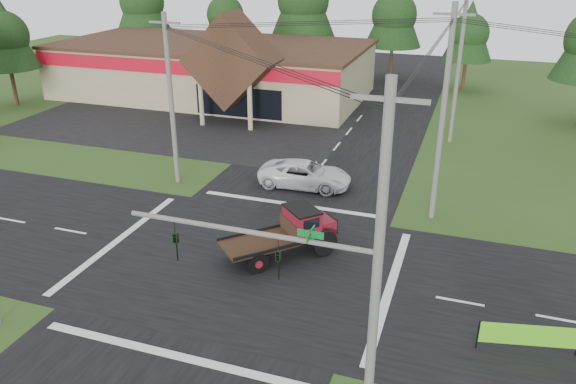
% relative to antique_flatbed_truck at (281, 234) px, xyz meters
% --- Properties ---
extents(ground, '(120.00, 120.00, 0.00)m').
position_rel_antique_flatbed_truck_xyz_m(ground, '(-1.48, -1.20, -1.19)').
color(ground, '#2B4619').
rests_on(ground, ground).
extents(road_ns, '(12.00, 120.00, 0.02)m').
position_rel_antique_flatbed_truck_xyz_m(road_ns, '(-1.48, -1.20, -1.18)').
color(road_ns, black).
rests_on(road_ns, ground).
extents(road_ew, '(120.00, 12.00, 0.02)m').
position_rel_antique_flatbed_truck_xyz_m(road_ew, '(-1.48, -1.20, -1.18)').
color(road_ew, black).
rests_on(road_ew, ground).
extents(parking_apron, '(28.00, 14.00, 0.02)m').
position_rel_antique_flatbed_truck_xyz_m(parking_apron, '(-15.48, 17.80, -1.18)').
color(parking_apron, black).
rests_on(parking_apron, ground).
extents(cvs_building, '(30.40, 18.20, 9.19)m').
position_rel_antique_flatbed_truck_xyz_m(cvs_building, '(-17.18, 28.37, 1.59)').
color(cvs_building, tan).
rests_on(cvs_building, ground).
extents(traffic_signal_mast, '(8.12, 0.24, 7.00)m').
position_rel_antique_flatbed_truck_xyz_m(traffic_signal_mast, '(4.34, -8.70, 3.23)').
color(traffic_signal_mast, '#595651').
rests_on(traffic_signal_mast, ground).
extents(utility_pole_nr, '(2.00, 0.30, 11.00)m').
position_rel_antique_flatbed_truck_xyz_m(utility_pole_nr, '(6.02, -8.70, 4.45)').
color(utility_pole_nr, '#595651').
rests_on(utility_pole_nr, ground).
extents(utility_pole_nw, '(2.00, 0.30, 10.50)m').
position_rel_antique_flatbed_truck_xyz_m(utility_pole_nw, '(-9.48, 6.80, 4.20)').
color(utility_pole_nw, '#595651').
rests_on(utility_pole_nw, ground).
extents(utility_pole_ne, '(2.00, 0.30, 11.50)m').
position_rel_antique_flatbed_truck_xyz_m(utility_pole_ne, '(6.52, 6.80, 4.70)').
color(utility_pole_ne, '#595651').
rests_on(utility_pole_ne, ground).
extents(utility_pole_n, '(2.00, 0.30, 11.20)m').
position_rel_antique_flatbed_truck_xyz_m(utility_pole_n, '(6.52, 20.80, 4.55)').
color(utility_pole_n, '#595651').
rests_on(utility_pole_n, ground).
extents(tree_row_a, '(6.72, 6.72, 12.12)m').
position_rel_antique_flatbed_truck_xyz_m(tree_row_a, '(-31.48, 38.80, 6.86)').
color(tree_row_a, '#332316').
rests_on(tree_row_a, ground).
extents(tree_row_b, '(5.60, 5.60, 10.10)m').
position_rel_antique_flatbed_truck_xyz_m(tree_row_b, '(-21.48, 40.80, 5.51)').
color(tree_row_b, '#332316').
rests_on(tree_row_b, ground).
extents(tree_row_d, '(6.16, 6.16, 11.11)m').
position_rel_antique_flatbed_truck_xyz_m(tree_row_d, '(-1.48, 40.80, 6.19)').
color(tree_row_d, '#332316').
rests_on(tree_row_d, ground).
extents(tree_row_e, '(5.04, 5.04, 9.09)m').
position_rel_antique_flatbed_truck_xyz_m(tree_row_e, '(6.52, 38.80, 4.84)').
color(tree_row_e, '#332316').
rests_on(tree_row_e, ground).
extents(tree_side_w, '(5.60, 5.60, 10.10)m').
position_rel_antique_flatbed_truck_xyz_m(tree_side_w, '(-33.48, 18.80, 5.51)').
color(tree_side_w, '#332316').
rests_on(tree_side_w, ground).
extents(antique_flatbed_truck, '(5.52, 5.60, 2.38)m').
position_rel_antique_flatbed_truck_xyz_m(antique_flatbed_truck, '(0.00, 0.00, 0.00)').
color(antique_flatbed_truck, '#5B0D18').
rests_on(antique_flatbed_truck, ground).
extents(roadside_banner, '(3.62, 0.86, 1.26)m').
position_rel_antique_flatbed_truck_xyz_m(roadside_banner, '(11.02, -3.75, -0.56)').
color(roadside_banner, '#52C019').
rests_on(roadside_banner, ground).
extents(white_pickup, '(5.87, 2.90, 1.60)m').
position_rel_antique_flatbed_truck_xyz_m(white_pickup, '(-1.49, 8.73, -0.39)').
color(white_pickup, white).
rests_on(white_pickup, ground).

